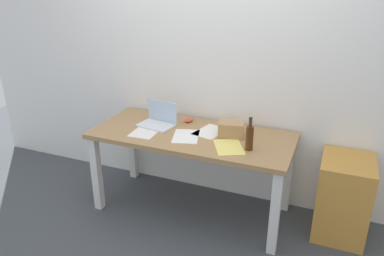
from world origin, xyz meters
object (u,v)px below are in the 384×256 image
object	(u,v)px
desk	(192,144)
cardboard_box	(231,129)
computer_mouse	(189,120)
laptop_left	(158,120)
beer_bottle	(250,137)
filing_cabinet	(343,197)

from	to	relation	value
desk	cardboard_box	distance (m)	0.37
computer_mouse	laptop_left	bearing A→B (deg)	-110.52
laptop_left	computer_mouse	xyz separation A→B (m)	(0.22, 0.18, -0.03)
beer_bottle	filing_cabinet	distance (m)	0.94
desk	cardboard_box	world-z (taller)	cardboard_box
beer_bottle	desk	bearing A→B (deg)	166.28
laptop_left	computer_mouse	bearing A→B (deg)	38.42
computer_mouse	cardboard_box	distance (m)	0.48
laptop_left	cardboard_box	xyz separation A→B (m)	(0.68, 0.02, 0.01)
desk	computer_mouse	size ratio (longest dim) A/B	17.19
beer_bottle	laptop_left	bearing A→B (deg)	167.97
beer_bottle	computer_mouse	world-z (taller)	beer_bottle
filing_cabinet	computer_mouse	bearing A→B (deg)	176.26
desk	filing_cabinet	bearing A→B (deg)	6.53
laptop_left	beer_bottle	xyz separation A→B (m)	(0.88, -0.19, 0.06)
desk	computer_mouse	world-z (taller)	computer_mouse
desk	laptop_left	size ratio (longest dim) A/B	5.08
laptop_left	filing_cabinet	size ratio (longest dim) A/B	0.50
laptop_left	beer_bottle	world-z (taller)	beer_bottle
beer_bottle	computer_mouse	bearing A→B (deg)	151.01
desk	beer_bottle	distance (m)	0.58
beer_bottle	filing_cabinet	world-z (taller)	beer_bottle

